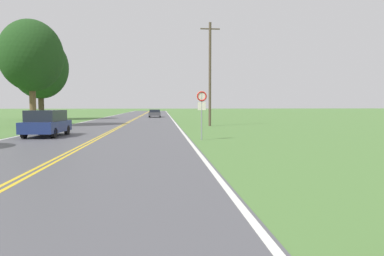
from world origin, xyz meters
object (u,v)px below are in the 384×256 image
tree_behind_sign (40,67)px  car_dark_grey_sedan_mid_near (155,113)px  tree_mid_treeline (31,56)px  traffic_sign (202,103)px  car_dark_blue_hatchback_approaching (46,123)px

tree_behind_sign → car_dark_grey_sedan_mid_near: (15.01, 8.29, -6.31)m
tree_behind_sign → car_dark_grey_sedan_mid_near: bearing=28.9°
tree_mid_treeline → car_dark_grey_sedan_mid_near: bearing=65.1°
traffic_sign → tree_behind_sign: size_ratio=0.25×
traffic_sign → tree_behind_sign: bearing=122.6°
tree_behind_sign → car_dark_grey_sedan_mid_near: tree_behind_sign is taller
tree_behind_sign → car_dark_blue_hatchback_approaching: bearing=-70.8°
car_dark_grey_sedan_mid_near → traffic_sign: bearing=5.1°
traffic_sign → tree_behind_sign: (-18.30, 28.66, 4.90)m
car_dark_blue_hatchback_approaching → traffic_sign: bearing=-105.6°
tree_behind_sign → tree_mid_treeline: tree_behind_sign is taller
traffic_sign → tree_mid_treeline: size_ratio=0.28×
car_dark_blue_hatchback_approaching → car_dark_grey_sedan_mid_near: size_ratio=0.97×
tree_mid_treeline → car_dark_grey_sedan_mid_near: (10.75, 23.14, -5.78)m
traffic_sign → tree_mid_treeline: tree_mid_treeline is taller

